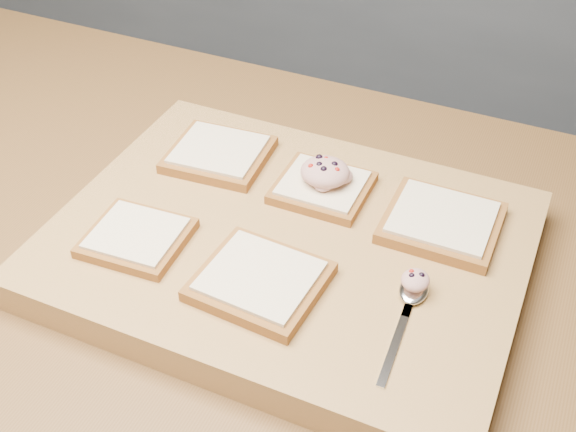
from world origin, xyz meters
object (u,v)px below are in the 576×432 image
at_px(bread_far_center, 323,187).
at_px(spoon, 411,297).
at_px(cutting_board, 288,247).
at_px(tuna_salad_dollop, 325,172).

relative_size(bread_far_center, spoon, 0.72).
height_order(cutting_board, tuna_salad_dollop, tuna_salad_dollop).
distance_m(tuna_salad_dollop, spoon, 0.21).
bearing_deg(bread_far_center, spoon, -40.57).
bearing_deg(cutting_board, bread_far_center, 85.56).
xyz_separation_m(cutting_board, tuna_salad_dollop, (0.01, 0.09, 0.05)).
bearing_deg(spoon, bread_far_center, 139.43).
bearing_deg(bread_far_center, tuna_salad_dollop, 59.89).
bearing_deg(cutting_board, spoon, -14.85).
distance_m(cutting_board, spoon, 0.17).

